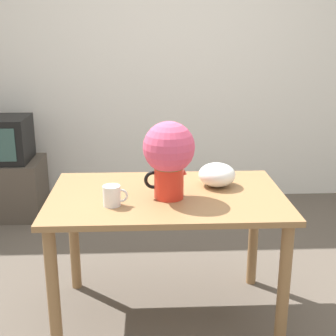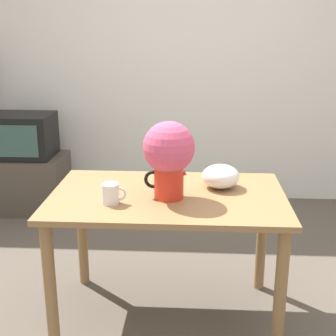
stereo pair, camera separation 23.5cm
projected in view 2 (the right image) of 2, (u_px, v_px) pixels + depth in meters
The scene contains 8 objects.
ground_plane at pixel (194, 321), 2.60m from camera, with size 12.00×12.00×0.00m, color brown.
wall_back at pixel (198, 58), 4.15m from camera, with size 8.00×0.05×2.60m.
table at pixel (168, 214), 2.48m from camera, with size 1.23×0.78×0.73m.
flower_vase at pixel (169, 154), 2.33m from camera, with size 0.26×0.26×0.40m.
coffee_mug at pixel (111, 194), 2.30m from camera, with size 0.12×0.09×0.10m.
white_bowl at pixel (221, 176), 2.52m from camera, with size 0.20×0.20×0.13m.
tv_stand at pixel (27, 183), 4.14m from camera, with size 0.69×0.49×0.49m.
tv_set at pixel (22, 136), 4.02m from camera, with size 0.52×0.42×0.37m.
Camera 2 is at (-0.01, -2.24, 1.57)m, focal length 50.00 mm.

